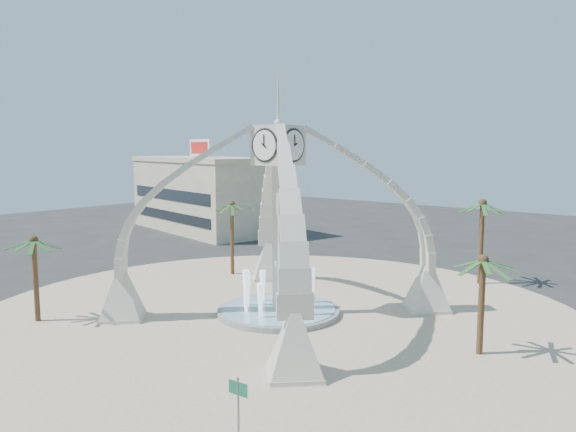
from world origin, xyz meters
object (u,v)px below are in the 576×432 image
Objects in this scene: fountain at (278,311)px; palm_west at (232,205)px; palm_east at (483,261)px; street_sign at (238,397)px; clock_tower at (278,217)px; palm_south at (34,241)px; palm_north at (483,204)px.

fountain is 1.18× the size of palm_west.
street_sign is at bearing -103.52° from palm_east.
clock_tower is 2.24× the size of fountain.
palm_east is (12.82, 1.39, -1.45)m from clock_tower.
palm_west reaches higher than palm_south.
fountain is at bearing 121.21° from street_sign.
clock_tower reaches higher than palm_north.
fountain is 1.38× the size of palm_east.
fountain is at bearing -113.13° from palm_north.
palm_south is at bearing -135.08° from clock_tower.
fountain is 16.22m from street_sign.
palm_north is at bearing 66.87° from clock_tower.
palm_east is 24.00m from palm_west.
palm_south is (-10.78, -10.75, 4.86)m from fountain.
street_sign is (9.31, -13.18, 1.57)m from fountain.
street_sign is (20.09, -2.44, -3.29)m from palm_south.
fountain is 1.36× the size of palm_south.
street_sign is at bearing -54.76° from fountain.
street_sign is (-3.51, -14.58, -3.19)m from palm_east.
fountain is at bearing -30.87° from palm_west.
palm_west is at bearing 168.04° from palm_east.
palm_north is at bearing 56.82° from palm_south.
clock_tower is at bearing 44.92° from palm_south.
fountain reaches higher than street_sign.
palm_north is (17.72, 10.19, 0.45)m from palm_west.
palm_north is 1.24× the size of palm_south.
palm_north is at bearing 66.87° from fountain.
fountain is (0.00, 0.00, -6.20)m from clock_tower.
palm_east reaches higher than fountain.
street_sign is at bearing -44.41° from palm_west.
palm_south is (-23.60, -12.14, 0.10)m from palm_east.
palm_east is 15.33m from street_sign.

